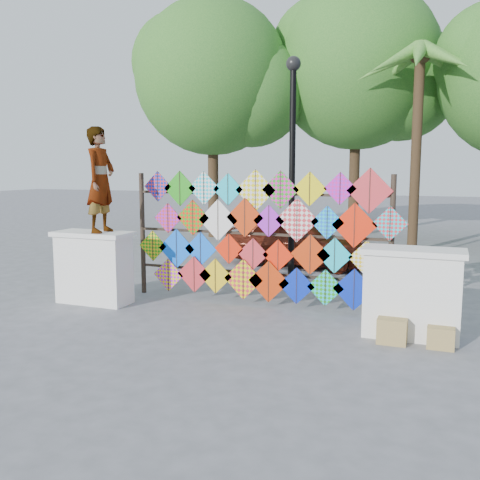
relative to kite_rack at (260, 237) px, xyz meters
The scene contains 12 objects.
ground 1.41m from the kite_rack, 97.70° to the right, with size 80.00×80.00×0.00m, color gray.
parapet_left 3.00m from the kite_rack, 161.73° to the right, with size 1.40×0.65×1.28m.
parapet_right 2.82m from the kite_rack, 19.54° to the right, with size 1.40×0.65×1.28m.
kite_rack is the anchor object (origin of this frame).
tree_west 10.33m from the kite_rack, 118.44° to the left, with size 5.85×5.20×8.01m.
tree_mid 11.27m from the kite_rack, 89.95° to the left, with size 6.30×5.60×8.61m.
palm_tree 8.45m from the kite_rack, 73.89° to the left, with size 3.62×3.62×5.83m.
vendor_woman 2.92m from the kite_rack, 160.41° to the right, with size 0.66×0.44×1.82m, color #99999E.
sedan 4.02m from the kite_rack, 95.44° to the left, with size 1.46×3.62×1.23m, color #591C0F.
lamppost 1.97m from the kite_rack, 81.00° to the left, with size 0.28×0.28×4.46m.
cardboard_box_near 2.89m from the kite_rack, 27.87° to the right, with size 0.40×0.35×0.35m, color tan.
cardboard_box_far 3.43m from the kite_rack, 22.32° to the right, with size 0.35×0.32×0.29m, color tan.
Camera 1 is at (3.12, -7.95, 2.40)m, focal length 40.00 mm.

